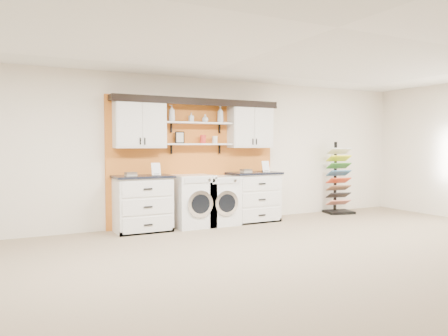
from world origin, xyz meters
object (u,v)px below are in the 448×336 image
dryer (219,200)px  sample_rack (338,190)px  base_cabinet_right (254,197)px  base_cabinet_left (143,204)px  washer (193,201)px

dryer → sample_rack: sample_rack is taller
base_cabinet_right → dryer: bearing=-179.8°
base_cabinet_right → sample_rack: sample_rack is taller
dryer → sample_rack: (2.99, 0.04, 0.05)m
base_cabinet_left → washer: bearing=-0.2°
dryer → sample_rack: size_ratio=0.58×
dryer → base_cabinet_right: bearing=0.2°
dryer → washer: bearing=180.0°
washer → dryer: (0.53, -0.00, -0.02)m
washer → dryer: washer is taller
base_cabinet_left → base_cabinet_right: bearing=0.0°
base_cabinet_left → sample_rack: bearing=0.4°
sample_rack → base_cabinet_right: bearing=-166.0°
washer → dryer: 0.53m
base_cabinet_right → sample_rack: 2.21m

